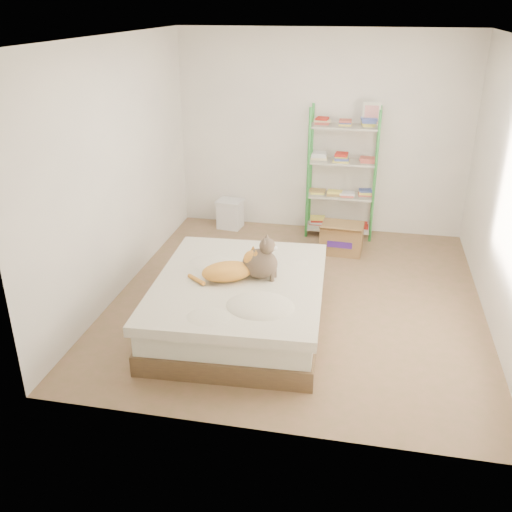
% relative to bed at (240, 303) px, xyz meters
% --- Properties ---
extents(room, '(3.81, 4.21, 2.61)m').
position_rel_bed_xyz_m(room, '(0.47, 0.69, 1.05)').
color(room, '#936B51').
rests_on(room, ground).
extents(bed, '(1.65, 2.02, 0.50)m').
position_rel_bed_xyz_m(bed, '(0.00, 0.00, 0.00)').
color(bed, brown).
rests_on(bed, ground).
extents(orange_cat, '(0.65, 0.53, 0.23)m').
position_rel_bed_xyz_m(orange_cat, '(-0.11, -0.03, 0.36)').
color(orange_cat, gold).
rests_on(orange_cat, bed).
extents(grey_cat, '(0.39, 0.33, 0.41)m').
position_rel_bed_xyz_m(grey_cat, '(0.18, 0.10, 0.45)').
color(grey_cat, '#745C4B').
rests_on(grey_cat, bed).
extents(shelf_unit, '(0.88, 0.36, 1.74)m').
position_rel_bed_xyz_m(shelf_unit, '(0.78, 2.57, 0.60)').
color(shelf_unit, green).
rests_on(shelf_unit, ground).
extents(cardboard_box, '(0.53, 0.51, 0.41)m').
position_rel_bed_xyz_m(cardboard_box, '(0.85, 2.01, -0.07)').
color(cardboard_box, olive).
rests_on(cardboard_box, ground).
extents(white_bin, '(0.38, 0.34, 0.39)m').
position_rel_bed_xyz_m(white_bin, '(-0.72, 2.54, -0.05)').
color(white_bin, silver).
rests_on(white_bin, ground).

